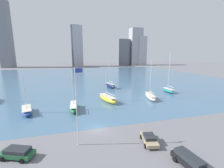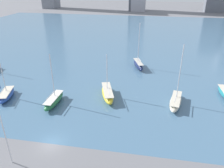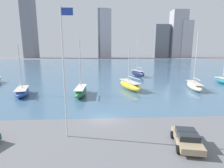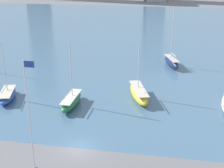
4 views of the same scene
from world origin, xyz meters
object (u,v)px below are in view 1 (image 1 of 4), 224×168
at_px(sailboat_teal, 169,90).
at_px(parked_suv_black, 189,161).
at_px(sailboat_blue, 27,110).
at_px(sailboat_green, 74,107).
at_px(parked_wagon_green, 17,152).
at_px(sailboat_cream, 150,96).
at_px(sailboat_navy, 110,86).
at_px(parked_sedan_tan, 149,139).
at_px(flag_pole, 77,105).
at_px(sailboat_yellow, 108,99).

bearing_deg(sailboat_teal, parked_suv_black, -123.47).
bearing_deg(sailboat_blue, sailboat_teal, -4.72).
xyz_separation_m(sailboat_green, parked_wagon_green, (-8.49, -17.89, -0.12)).
height_order(sailboat_cream, sailboat_navy, sailboat_navy).
xyz_separation_m(parked_wagon_green, parked_sedan_tan, (21.18, -1.62, -0.06)).
bearing_deg(parked_wagon_green, parked_sedan_tan, -72.43).
relative_size(flag_pole, sailboat_teal, 0.85).
bearing_deg(sailboat_blue, parked_sedan_tan, -55.37).
xyz_separation_m(sailboat_cream, parked_suv_black, (-10.93, -30.47, 0.12)).
xyz_separation_m(sailboat_navy, sailboat_yellow, (-5.76, -19.47, -0.10)).
height_order(sailboat_navy, sailboat_blue, sailboat_navy).
relative_size(sailboat_navy, parked_wagon_green, 2.49).
relative_size(sailboat_navy, parked_suv_black, 2.58).
distance_m(parked_suv_black, parked_sedan_tan, 7.09).
relative_size(flag_pole, parked_sedan_tan, 2.69).
relative_size(sailboat_teal, sailboat_navy, 1.16).
distance_m(flag_pole, parked_wagon_green, 11.14).
height_order(flag_pole, sailboat_cream, flag_pole).
distance_m(parked_wagon_green, parked_sedan_tan, 21.24).
relative_size(sailboat_yellow, sailboat_blue, 0.98).
xyz_separation_m(sailboat_teal, sailboat_navy, (-21.18, 13.90, 0.22)).
distance_m(sailboat_teal, sailboat_blue, 50.79).
bearing_deg(sailboat_navy, flag_pole, -130.02).
bearing_deg(sailboat_teal, parked_sedan_tan, -131.63).
bearing_deg(sailboat_navy, sailboat_green, -143.01).
distance_m(sailboat_navy, parked_wagon_green, 49.34).
height_order(sailboat_cream, sailboat_green, sailboat_cream).
xyz_separation_m(sailboat_cream, sailboat_teal, (11.74, 6.35, 0.01)).
relative_size(sailboat_navy, sailboat_yellow, 1.34).
bearing_deg(parked_suv_black, parked_sedan_tan, 104.22).
bearing_deg(sailboat_navy, sailboat_cream, -83.93).
xyz_separation_m(sailboat_blue, parked_suv_black, (27.14, -26.91, 0.19)).
height_order(flag_pole, sailboat_teal, sailboat_teal).
bearing_deg(sailboat_green, sailboat_yellow, 26.64).
height_order(sailboat_blue, sailboat_green, sailboat_green).
xyz_separation_m(sailboat_blue, parked_sedan_tan, (24.68, -20.27, -0.05)).
height_order(parked_wagon_green, parked_suv_black, parked_suv_black).
distance_m(sailboat_cream, sailboat_green, 26.43).
distance_m(sailboat_teal, parked_sedan_tan, 39.27).
xyz_separation_m(sailboat_cream, parked_wagon_green, (-34.56, -22.21, -0.06)).
height_order(sailboat_blue, parked_sedan_tan, sailboat_blue).
height_order(flag_pole, sailboat_yellow, flag_pole).
bearing_deg(sailboat_cream, sailboat_navy, 125.97).
bearing_deg(parked_suv_black, sailboat_navy, 82.24).
height_order(flag_pole, sailboat_green, flag_pole).
relative_size(sailboat_cream, sailboat_blue, 1.29).
height_order(sailboat_navy, sailboat_green, sailboat_navy).
xyz_separation_m(flag_pole, parked_sedan_tan, (12.07, -2.59, -6.40)).
height_order(flag_pole, parked_wagon_green, flag_pole).
xyz_separation_m(sailboat_cream, sailboat_blue, (-38.07, -3.55, -0.07)).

